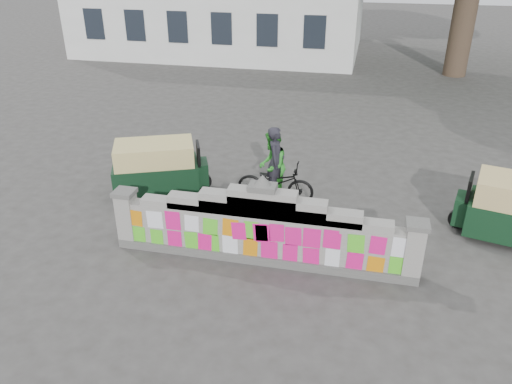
{
  "coord_description": "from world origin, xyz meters",
  "views": [
    {
      "loc": [
        1.82,
        -8.62,
        6.11
      ],
      "look_at": [
        -0.36,
        1.0,
        1.1
      ],
      "focal_mm": 35.0,
      "sensor_mm": 36.0,
      "label": 1
    }
  ],
  "objects_px": {
    "cyclist_bike": "(275,183)",
    "cyclist_rider": "(276,170)",
    "pedestrian": "(272,166)",
    "rickshaw_left": "(158,167)"
  },
  "relations": [
    {
      "from": "cyclist_rider",
      "to": "pedestrian",
      "type": "xyz_separation_m",
      "value": [
        -0.12,
        0.13,
        0.04
      ]
    },
    {
      "from": "pedestrian",
      "to": "cyclist_bike",
      "type": "bearing_deg",
      "value": 40.59
    },
    {
      "from": "cyclist_bike",
      "to": "rickshaw_left",
      "type": "distance_m",
      "value": 3.13
    },
    {
      "from": "pedestrian",
      "to": "rickshaw_left",
      "type": "height_order",
      "value": "pedestrian"
    },
    {
      "from": "cyclist_bike",
      "to": "rickshaw_left",
      "type": "relative_size",
      "value": 0.76
    },
    {
      "from": "cyclist_bike",
      "to": "rickshaw_left",
      "type": "bearing_deg",
      "value": 93.76
    },
    {
      "from": "pedestrian",
      "to": "rickshaw_left",
      "type": "xyz_separation_m",
      "value": [
        -3.0,
        -0.32,
        -0.2
      ]
    },
    {
      "from": "cyclist_bike",
      "to": "rickshaw_left",
      "type": "height_order",
      "value": "rickshaw_left"
    },
    {
      "from": "cyclist_bike",
      "to": "cyclist_rider",
      "type": "relative_size",
      "value": 1.12
    },
    {
      "from": "rickshaw_left",
      "to": "pedestrian",
      "type": "bearing_deg",
      "value": -16.65
    }
  ]
}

